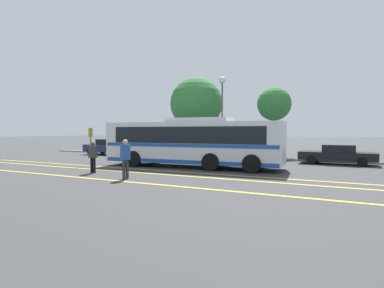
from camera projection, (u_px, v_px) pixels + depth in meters
name	position (u px, v px, depth m)	size (l,w,h in m)	color
ground_plane	(197.00, 167.00, 18.60)	(220.00, 220.00, 0.00)	#38383A
lane_strip_0	(175.00, 171.00, 16.47)	(0.20, 30.91, 0.01)	gold
lane_strip_1	(163.00, 174.00, 15.36)	(0.20, 30.91, 0.01)	gold
lane_strip_2	(132.00, 182.00, 13.02)	(0.20, 30.91, 0.01)	gold
curb_strip	(228.00, 157.00, 24.66)	(38.91, 0.36, 0.15)	#99999E
transit_bus	(192.00, 142.00, 18.38)	(11.35, 3.27, 3.02)	silver
parked_car_0	(109.00, 147.00, 28.30)	(4.63, 2.21, 1.46)	navy
parked_car_1	(168.00, 148.00, 25.88)	(4.18, 2.06, 1.58)	#9E9EA3
parked_car_2	(240.00, 151.00, 22.65)	(4.02, 2.02, 1.47)	navy
parked_car_3	(337.00, 154.00, 20.06)	(4.82, 2.05, 1.32)	black
pedestrian_0	(93.00, 155.00, 15.85)	(0.44, 0.26, 1.68)	black
pedestrian_1	(125.00, 156.00, 13.87)	(0.38, 0.47, 1.84)	#2D2D33
bus_stop_sign	(91.00, 141.00, 19.57)	(0.07, 0.40, 2.46)	#59595E
street_lamp	(222.00, 95.00, 25.73)	(0.60, 0.60, 6.90)	#59595E
tree_1	(274.00, 104.00, 26.32)	(2.95, 2.95, 6.10)	#513823
tree_2	(196.00, 104.00, 27.86)	(4.87, 4.87, 7.22)	#513823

